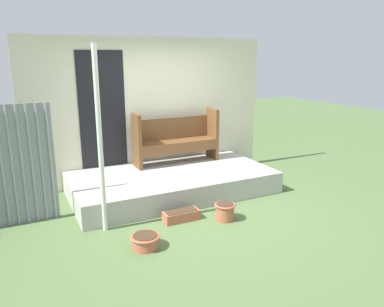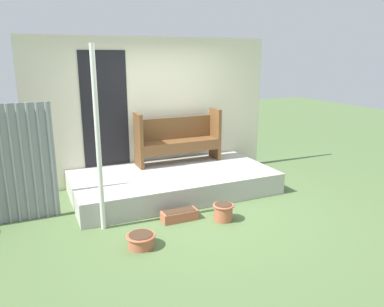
{
  "view_description": "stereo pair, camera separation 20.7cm",
  "coord_description": "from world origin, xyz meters",
  "px_view_note": "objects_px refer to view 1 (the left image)",
  "views": [
    {
      "loc": [
        -2.37,
        -4.72,
        2.28
      ],
      "look_at": [
        0.12,
        0.3,
        0.81
      ],
      "focal_mm": 35.0,
      "sensor_mm": 36.0,
      "label": 1
    },
    {
      "loc": [
        -2.19,
        -4.8,
        2.28
      ],
      "look_at": [
        0.12,
        0.3,
        0.81
      ],
      "focal_mm": 35.0,
      "sensor_mm": 36.0,
      "label": 2
    }
  ],
  "objects_px": {
    "support_post": "(100,142)",
    "flower_pot_middle": "(225,211)",
    "planter_box_rect": "(181,215)",
    "bench": "(176,137)",
    "flower_pot_left": "(145,241)"
  },
  "relations": [
    {
      "from": "support_post",
      "to": "flower_pot_middle",
      "type": "xyz_separation_m",
      "value": [
        1.61,
        -0.44,
        -1.08
      ]
    },
    {
      "from": "support_post",
      "to": "planter_box_rect",
      "type": "height_order",
      "value": "support_post"
    },
    {
      "from": "support_post",
      "to": "bench",
      "type": "distance_m",
      "value": 2.28
    },
    {
      "from": "bench",
      "to": "flower_pot_left",
      "type": "distance_m",
      "value": 2.67
    },
    {
      "from": "support_post",
      "to": "flower_pot_middle",
      "type": "relative_size",
      "value": 7.99
    },
    {
      "from": "bench",
      "to": "flower_pot_left",
      "type": "relative_size",
      "value": 4.27
    },
    {
      "from": "flower_pot_middle",
      "to": "planter_box_rect",
      "type": "xyz_separation_m",
      "value": [
        -0.57,
        0.26,
        -0.06
      ]
    },
    {
      "from": "support_post",
      "to": "flower_pot_left",
      "type": "bearing_deg",
      "value": -65.33
    },
    {
      "from": "bench",
      "to": "flower_pot_left",
      "type": "xyz_separation_m",
      "value": [
        -1.38,
        -2.17,
        -0.74
      ]
    },
    {
      "from": "bench",
      "to": "planter_box_rect",
      "type": "distance_m",
      "value": 1.93
    },
    {
      "from": "flower_pot_left",
      "to": "flower_pot_middle",
      "type": "bearing_deg",
      "value": 11.39
    },
    {
      "from": "flower_pot_left",
      "to": "support_post",
      "type": "bearing_deg",
      "value": 114.67
    },
    {
      "from": "planter_box_rect",
      "to": "flower_pot_middle",
      "type": "bearing_deg",
      "value": -24.72
    },
    {
      "from": "flower_pot_left",
      "to": "bench",
      "type": "bearing_deg",
      "value": 57.53
    },
    {
      "from": "flower_pot_middle",
      "to": "planter_box_rect",
      "type": "distance_m",
      "value": 0.63
    }
  ]
}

